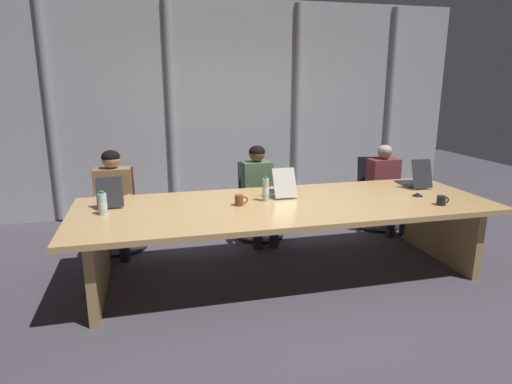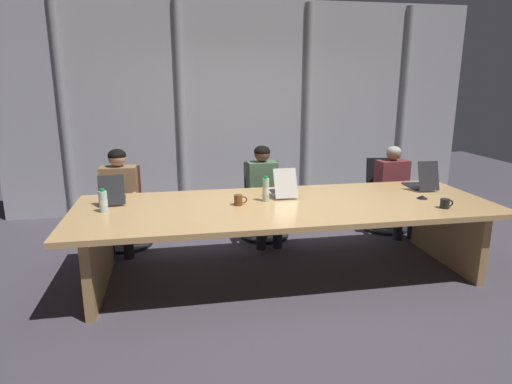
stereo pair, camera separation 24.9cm
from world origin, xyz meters
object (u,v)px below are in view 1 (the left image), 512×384
Objects in this scene: coffee_mug_far at (239,200)px; conference_mic_left_side at (418,194)px; office_chair_left_mid at (258,209)px; office_chair_center at (376,201)px; water_bottle_secondary at (266,190)px; laptop_left_mid at (280,189)px; laptop_left_end at (110,199)px; office_chair_left_end at (119,219)px; person_left_mid at (259,189)px; person_center at (387,183)px; water_bottle_primary at (103,204)px; laptop_center at (414,181)px; person_left_end at (113,196)px; coffee_mug_near at (442,200)px.

conference_mic_left_side is at bearing -3.17° from coffee_mug_far.
office_chair_left_mid is at bearing 137.95° from conference_mic_left_side.
water_bottle_secondary is (-1.82, -1.04, 0.52)m from office_chair_center.
laptop_left_mid reaches higher than water_bottle_secondary.
laptop_left_end is 0.94m from office_chair_left_end.
conference_mic_left_side is (3.05, -0.43, -0.04)m from laptop_left_end.
office_chair_left_end is 1.88m from water_bottle_secondary.
person_center is at bearing 88.17° from person_left_mid.
person_center is 8.53× the size of coffee_mug_far.
water_bottle_primary is (-0.04, -0.32, 0.04)m from laptop_left_end.
laptop_left_mid is 0.69m from person_left_mid.
laptop_center is 0.41× the size of person_center.
office_chair_left_end is at bearing -97.30° from person_left_mid.
person_left_end is 1.00m from water_bottle_primary.
office_chair_center is 7.03× the size of coffee_mug_far.
person_center is 2.07m from water_bottle_secondary.
office_chair_left_end is at bearing 157.86° from conference_mic_left_side.
person_left_end reaches higher than laptop_left_mid.
office_chair_left_mid is (1.68, 0.00, 0.00)m from office_chair_left_end.
person_center is at bearing 21.47° from office_chair_center.
office_chair_center is 1.70m from person_left_mid.
coffee_mug_near is (-0.27, -1.43, 0.17)m from person_center.
laptop_left_mid is at bearing -54.20° from office_chair_center.
office_chair_left_mid is 8.28× the size of conference_mic_left_side.
coffee_mug_near is at bearing 41.63° from office_chair_left_mid.
laptop_left_mid reaches higher than conference_mic_left_side.
office_chair_center reaches higher than coffee_mug_near.
person_left_mid is 8.97× the size of coffee_mug_near.
coffee_mug_far is (-0.28, -0.10, -0.06)m from water_bottle_secondary.
coffee_mug_near is (1.40, -1.59, 0.45)m from office_chair_left_mid.
person_left_mid is 1.09m from coffee_mug_far.
conference_mic_left_side is at bearing 93.56° from coffee_mug_near.
coffee_mug_near is (-0.23, -1.59, 0.45)m from office_chair_center.
office_chair_center is 0.83× the size of person_center.
water_bottle_primary is (-3.32, -0.30, 0.04)m from laptop_center.
office_chair_center is (3.31, -0.00, -0.00)m from office_chair_left_end.
office_chair_left_end is 1.71m from coffee_mug_far.
water_bottle_secondary is (1.48, -0.23, 0.06)m from laptop_left_end.
office_chair_left_mid reaches higher than coffee_mug_near.
person_center is at bearing 24.58° from coffee_mug_far.
office_chair_left_end is 4.23× the size of water_bottle_primary.
water_bottle_secondary is (-1.86, -0.88, 0.24)m from person_center.
office_chair_left_end is at bearing -89.66° from office_chair_left_mid.
laptop_left_mid is 1.58m from coffee_mug_near.
laptop_center is at bearing -9.14° from person_center.
laptop_center is 2.10× the size of water_bottle_primary.
laptop_left_end is at bearing 88.13° from laptop_left_mid.
laptop_left_end is 3.72× the size of conference_mic_left_side.
laptop_left_end is 0.32m from water_bottle_primary.
laptop_left_mid is at bearing -71.68° from person_center.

